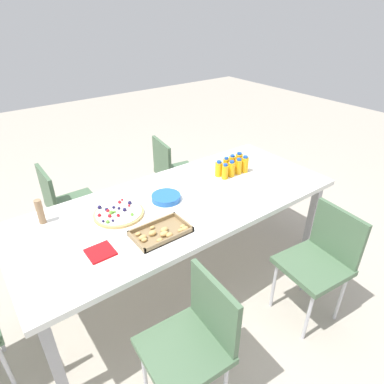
% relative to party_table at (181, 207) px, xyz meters
% --- Properties ---
extents(ground_plane, '(12.00, 12.00, 0.00)m').
position_rel_party_table_xyz_m(ground_plane, '(0.00, 0.00, -0.67)').
color(ground_plane, '#B2A899').
extents(party_table, '(2.38, 0.99, 0.72)m').
position_rel_party_table_xyz_m(party_table, '(0.00, 0.00, 0.00)').
color(party_table, white).
rests_on(party_table, ground_plane).
extents(chair_near_left, '(0.45, 0.45, 0.83)m').
position_rel_party_table_xyz_m(chair_near_left, '(-0.49, -0.83, -0.17)').
color(chair_near_left, '#4C6B4C').
rests_on(chair_near_left, ground_plane).
extents(chair_far_left, '(0.44, 0.44, 0.83)m').
position_rel_party_table_xyz_m(chair_far_left, '(-0.55, 0.85, -0.17)').
color(chair_far_left, '#4C6B4C').
rests_on(chair_far_left, ground_plane).
extents(chair_far_right, '(0.42, 0.42, 0.83)m').
position_rel_party_table_xyz_m(chair_far_right, '(0.50, 0.83, -0.17)').
color(chair_far_right, '#4C6B4C').
rests_on(chair_far_right, ground_plane).
extents(chair_near_right, '(0.40, 0.40, 0.83)m').
position_rel_party_table_xyz_m(chair_near_right, '(0.60, -0.87, -0.17)').
color(chair_near_right, '#4C6B4C').
rests_on(chair_near_right, ground_plane).
extents(juice_bottle_0, '(0.06, 0.06, 0.15)m').
position_rel_party_table_xyz_m(juice_bottle_0, '(-0.72, -0.15, 0.12)').
color(juice_bottle_0, '#F9AB14').
rests_on(juice_bottle_0, party_table).
extents(juice_bottle_1, '(0.06, 0.06, 0.15)m').
position_rel_party_table_xyz_m(juice_bottle_1, '(-0.64, -0.14, 0.12)').
color(juice_bottle_1, '#FAAD14').
rests_on(juice_bottle_1, party_table).
extents(juice_bottle_2, '(0.05, 0.05, 0.14)m').
position_rel_party_table_xyz_m(juice_bottle_2, '(-0.57, -0.14, 0.12)').
color(juice_bottle_2, '#FAAC14').
rests_on(juice_bottle_2, party_table).
extents(juice_bottle_3, '(0.06, 0.06, 0.13)m').
position_rel_party_table_xyz_m(juice_bottle_3, '(-0.49, -0.14, 0.12)').
color(juice_bottle_3, '#FAAD14').
rests_on(juice_bottle_3, party_table).
extents(juice_bottle_4, '(0.06, 0.06, 0.15)m').
position_rel_party_table_xyz_m(juice_bottle_4, '(-0.71, -0.06, 0.12)').
color(juice_bottle_4, '#FAAC14').
rests_on(juice_bottle_4, party_table).
extents(juice_bottle_5, '(0.06, 0.06, 0.14)m').
position_rel_party_table_xyz_m(juice_bottle_5, '(-0.65, -0.07, 0.12)').
color(juice_bottle_5, '#FAAD14').
rests_on(juice_bottle_5, party_table).
extents(juice_bottle_6, '(0.06, 0.06, 0.14)m').
position_rel_party_table_xyz_m(juice_bottle_6, '(-0.57, -0.07, 0.12)').
color(juice_bottle_6, '#F9AE14').
rests_on(juice_bottle_6, party_table).
extents(juice_bottle_7, '(0.05, 0.05, 0.13)m').
position_rel_party_table_xyz_m(juice_bottle_7, '(-0.49, -0.07, 0.12)').
color(juice_bottle_7, '#F8AB14').
rests_on(juice_bottle_7, party_table).
extents(fruit_pizza, '(0.34, 0.34, 0.05)m').
position_rel_party_table_xyz_m(fruit_pizza, '(0.44, -0.11, 0.07)').
color(fruit_pizza, tan).
rests_on(fruit_pizza, party_table).
extents(snack_tray, '(0.36, 0.22, 0.04)m').
position_rel_party_table_xyz_m(snack_tray, '(0.33, 0.25, 0.07)').
color(snack_tray, olive).
rests_on(snack_tray, party_table).
extents(plate_stack, '(0.21, 0.21, 0.04)m').
position_rel_party_table_xyz_m(plate_stack, '(0.08, -0.08, 0.07)').
color(plate_stack, blue).
rests_on(plate_stack, party_table).
extents(napkin_stack, '(0.15, 0.15, 0.01)m').
position_rel_party_table_xyz_m(napkin_stack, '(0.70, 0.19, 0.06)').
color(napkin_stack, red).
rests_on(napkin_stack, party_table).
extents(cardboard_tube, '(0.04, 0.04, 0.17)m').
position_rel_party_table_xyz_m(cardboard_tube, '(0.88, -0.32, 0.14)').
color(cardboard_tube, '#9E7A56').
rests_on(cardboard_tube, party_table).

